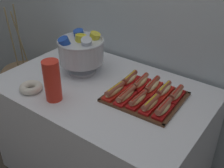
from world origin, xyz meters
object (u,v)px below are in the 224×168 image
at_px(floor_vase, 26,92).
at_px(serving_tray, 145,97).
at_px(hot_dog_7, 152,86).
at_px(cup_stack, 52,81).
at_px(buffet_table, 103,133).
at_px(hot_dog_2, 138,100).
at_px(hot_dog_1, 126,95).
at_px(hot_dog_6, 141,82).
at_px(punch_bowl, 81,50).
at_px(hot_dog_9, 176,94).
at_px(hot_dog_8, 164,90).
at_px(hot_dog_5, 130,79).
at_px(hot_dog_4, 164,108).
at_px(donut, 31,88).
at_px(hot_dog_0, 115,91).
at_px(hot_dog_3, 150,104).

distance_m(floor_vase, serving_tray, 1.42).
bearing_deg(hot_dog_7, cup_stack, -135.58).
height_order(buffet_table, hot_dog_2, hot_dog_2).
height_order(serving_tray, hot_dog_1, hot_dog_1).
distance_m(hot_dog_6, punch_bowl, 0.43).
bearing_deg(punch_bowl, hot_dog_2, -12.01).
xyz_separation_m(hot_dog_1, hot_dog_9, (0.22, 0.17, 0.00)).
relative_size(hot_dog_6, hot_dog_8, 1.07).
relative_size(floor_vase, hot_dog_5, 6.41).
bearing_deg(hot_dog_4, punch_bowl, 171.26).
height_order(floor_vase, hot_dog_1, floor_vase).
relative_size(serving_tray, hot_dog_6, 2.36).
bearing_deg(hot_dog_5, buffet_table, -130.76).
relative_size(buffet_table, donut, 9.43).
height_order(hot_dog_1, cup_stack, cup_stack).
bearing_deg(hot_dog_2, donut, -156.86).
bearing_deg(hot_dog_7, hot_dog_9, 2.34).
xyz_separation_m(hot_dog_8, hot_dog_9, (0.07, 0.00, 0.00)).
bearing_deg(hot_dog_5, hot_dog_4, -26.47).
xyz_separation_m(serving_tray, hot_dog_5, (-0.15, 0.08, 0.03)).
distance_m(hot_dog_8, hot_dog_9, 0.08).
relative_size(hot_dog_4, punch_bowl, 0.53).
xyz_separation_m(serving_tray, punch_bowl, (-0.49, 0.02, 0.15)).
relative_size(hot_dog_0, donut, 1.31).
relative_size(hot_dog_7, punch_bowl, 0.62).
bearing_deg(hot_dog_4, floor_vase, 172.71).
height_order(serving_tray, punch_bowl, punch_bowl).
distance_m(hot_dog_2, donut, 0.63).
bearing_deg(hot_dog_8, buffet_table, -157.64).
bearing_deg(hot_dog_1, hot_dog_0, -177.66).
bearing_deg(hot_dog_6, hot_dog_1, -87.66).
bearing_deg(hot_dog_7, hot_dog_4, -45.38).
xyz_separation_m(hot_dog_5, hot_dog_6, (0.07, 0.00, 0.00)).
xyz_separation_m(hot_dog_7, cup_stack, (-0.40, -0.39, 0.08)).
xyz_separation_m(buffet_table, hot_dog_0, (0.12, -0.04, 0.40)).
xyz_separation_m(hot_dog_4, donut, (-0.73, -0.26, -0.02)).
distance_m(hot_dog_3, donut, 0.70).
bearing_deg(hot_dog_3, floor_vase, 172.20).
height_order(hot_dog_5, hot_dog_6, hot_dog_6).
relative_size(buffet_table, hot_dog_4, 8.08).
relative_size(hot_dog_1, cup_stack, 0.78).
xyz_separation_m(hot_dog_6, cup_stack, (-0.33, -0.39, 0.08)).
bearing_deg(floor_vase, hot_dog_8, -1.06).
relative_size(hot_dog_1, hot_dog_5, 1.13).
bearing_deg(hot_dog_7, serving_tray, -87.66).
bearing_deg(hot_dog_1, hot_dog_4, 2.34).
xyz_separation_m(floor_vase, hot_dog_4, (1.46, -0.19, 0.56)).
distance_m(hot_dog_0, hot_dog_5, 0.17).
bearing_deg(hot_dog_4, hot_dog_2, -177.66).
xyz_separation_m(hot_dog_1, hot_dog_3, (0.15, 0.01, 0.00)).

